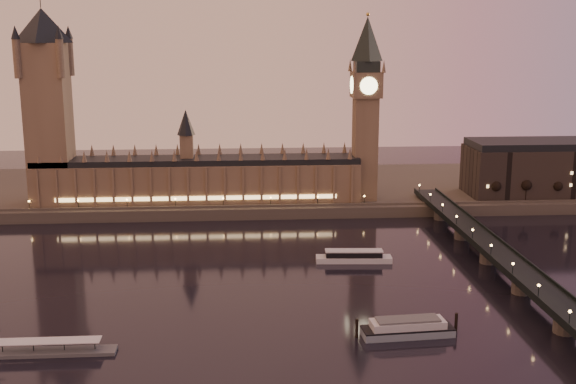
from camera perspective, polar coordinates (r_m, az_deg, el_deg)
name	(u,v)px	position (r m, az deg, el deg)	size (l,w,h in m)	color
ground	(283,282)	(295.59, -0.43, -7.13)	(700.00, 700.00, 0.00)	black
far_embankment	(314,189)	(455.68, 2.07, 0.28)	(560.00, 130.00, 6.00)	#423D35
palace_of_westminster	(198,174)	(407.06, -7.13, 1.40)	(180.00, 26.62, 52.00)	brown
victoria_tower	(47,96)	(413.43, -18.50, 7.20)	(31.68, 31.68, 118.00)	brown
big_ben	(366,98)	(406.70, 6.18, 7.43)	(17.68, 17.68, 104.00)	brown
westminster_bridge	(503,264)	(312.70, 16.65, -5.50)	(13.20, 260.00, 15.30)	black
bare_tree_0	(499,187)	(422.05, 16.36, 0.37)	(5.53, 5.53, 11.24)	black
bare_tree_1	(528,187)	(428.10, 18.46, 0.39)	(5.53, 5.53, 11.24)	black
bare_tree_2	(557,186)	(434.71, 20.50, 0.42)	(5.53, 5.53, 11.24)	black
cruise_boat_a	(354,257)	(321.51, 5.22, -5.11)	(33.75, 9.31, 5.34)	silver
moored_barge	(408,328)	(248.48, 9.43, -10.54)	(35.48, 10.94, 6.52)	#7E91A1
pontoon_pier	(51,350)	(244.83, -18.19, -11.79)	(40.07, 6.68, 10.69)	#595B5E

